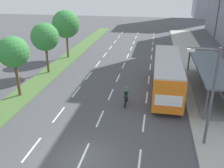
{
  "coord_description": "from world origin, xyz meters",
  "views": [
    {
      "loc": [
        3.96,
        -11.23,
        9.96
      ],
      "look_at": [
        0.17,
        9.39,
        1.2
      ],
      "focal_mm": 38.44,
      "sensor_mm": 36.0,
      "label": 1
    }
  ],
  "objects_px": {
    "bus_shelter": "(212,75)",
    "median_tree_third": "(45,37)",
    "cyclist": "(126,97)",
    "median_tree_second": "(13,52)",
    "streetlight": "(210,92)",
    "median_tree_fourth": "(66,24)",
    "bus": "(167,71)"
  },
  "relations": [
    {
      "from": "bus_shelter",
      "to": "median_tree_second",
      "type": "relative_size",
      "value": 2.24
    },
    {
      "from": "bus",
      "to": "cyclist",
      "type": "bearing_deg",
      "value": -133.21
    },
    {
      "from": "cyclist",
      "to": "median_tree_third",
      "type": "xyz_separation_m",
      "value": [
        -10.25,
        6.54,
        3.57
      ]
    },
    {
      "from": "median_tree_second",
      "to": "median_tree_fourth",
      "type": "distance_m",
      "value": 13.2
    },
    {
      "from": "cyclist",
      "to": "median_tree_third",
      "type": "relative_size",
      "value": 0.31
    },
    {
      "from": "bus_shelter",
      "to": "median_tree_third",
      "type": "bearing_deg",
      "value": 172.5
    },
    {
      "from": "median_tree_second",
      "to": "streetlight",
      "type": "xyz_separation_m",
      "value": [
        15.91,
        -4.73,
        -0.45
      ]
    },
    {
      "from": "median_tree_third",
      "to": "streetlight",
      "type": "height_order",
      "value": "streetlight"
    },
    {
      "from": "median_tree_fourth",
      "to": "streetlight",
      "type": "height_order",
      "value": "median_tree_fourth"
    },
    {
      "from": "median_tree_third",
      "to": "median_tree_fourth",
      "type": "distance_m",
      "value": 6.61
    },
    {
      "from": "bus_shelter",
      "to": "streetlight",
      "type": "relative_size",
      "value": 1.95
    },
    {
      "from": "cyclist",
      "to": "median_tree_fourth",
      "type": "bearing_deg",
      "value": 127.74
    },
    {
      "from": "median_tree_second",
      "to": "median_tree_third",
      "type": "xyz_separation_m",
      "value": [
        -0.04,
        6.59,
        0.03
      ]
    },
    {
      "from": "median_tree_second",
      "to": "median_tree_fourth",
      "type": "height_order",
      "value": "median_tree_fourth"
    },
    {
      "from": "median_tree_second",
      "to": "streetlight",
      "type": "height_order",
      "value": "streetlight"
    },
    {
      "from": "median_tree_second",
      "to": "median_tree_third",
      "type": "distance_m",
      "value": 6.59
    },
    {
      "from": "bus_shelter",
      "to": "median_tree_second",
      "type": "height_order",
      "value": "median_tree_second"
    },
    {
      "from": "median_tree_fourth",
      "to": "bus_shelter",
      "type": "bearing_deg",
      "value": -26.53
    },
    {
      "from": "bus",
      "to": "median_tree_third",
      "type": "bearing_deg",
      "value": 168.53
    },
    {
      "from": "median_tree_second",
      "to": "cyclist",
      "type": "bearing_deg",
      "value": 0.28
    },
    {
      "from": "bus",
      "to": "streetlight",
      "type": "distance_m",
      "value": 8.99
    },
    {
      "from": "cyclist",
      "to": "bus_shelter",
      "type": "bearing_deg",
      "value": 28.11
    },
    {
      "from": "median_tree_second",
      "to": "streetlight",
      "type": "distance_m",
      "value": 16.6
    },
    {
      "from": "bus_shelter",
      "to": "median_tree_fourth",
      "type": "bearing_deg",
      "value": 153.47
    },
    {
      "from": "streetlight",
      "to": "cyclist",
      "type": "bearing_deg",
      "value": 139.94
    },
    {
      "from": "median_tree_fourth",
      "to": "streetlight",
      "type": "bearing_deg",
      "value": -48.5
    },
    {
      "from": "bus",
      "to": "median_tree_fourth",
      "type": "distance_m",
      "value": 16.83
    },
    {
      "from": "median_tree_second",
      "to": "median_tree_third",
      "type": "relative_size",
      "value": 0.97
    },
    {
      "from": "bus_shelter",
      "to": "bus",
      "type": "relative_size",
      "value": 1.12
    },
    {
      "from": "median_tree_second",
      "to": "median_tree_fourth",
      "type": "relative_size",
      "value": 0.85
    },
    {
      "from": "bus_shelter",
      "to": "bus",
      "type": "xyz_separation_m",
      "value": [
        -4.28,
        -0.42,
        0.2
      ]
    },
    {
      "from": "bus_shelter",
      "to": "streetlight",
      "type": "bearing_deg",
      "value": -103.28
    }
  ]
}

